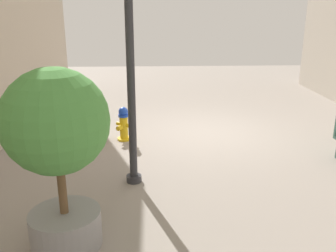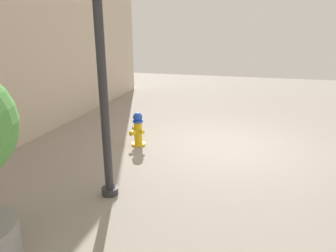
% 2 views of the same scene
% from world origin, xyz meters
% --- Properties ---
extents(ground_plane, '(23.40, 23.40, 0.00)m').
position_xyz_m(ground_plane, '(0.00, 0.00, 0.00)').
color(ground_plane, gray).
extents(fire_hydrant, '(0.39, 0.39, 0.82)m').
position_xyz_m(fire_hydrant, '(2.12, 0.44, 0.41)').
color(fire_hydrant, gold).
rests_on(fire_hydrant, ground_plane).
extents(planter_tree, '(1.33, 1.33, 2.41)m').
position_xyz_m(planter_tree, '(2.60, 4.59, 1.51)').
color(planter_tree, gray).
rests_on(planter_tree, ground_plane).
extents(street_lamp, '(0.36, 0.36, 4.21)m').
position_xyz_m(street_lamp, '(1.78, 2.73, 2.59)').
color(street_lamp, '#2D2D33').
rests_on(street_lamp, ground_plane).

